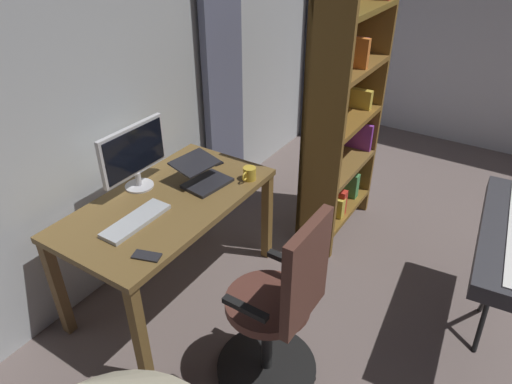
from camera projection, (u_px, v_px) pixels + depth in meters
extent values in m
cube|color=silver|center=(180.00, 55.00, 3.26)|extent=(5.36, 0.10, 2.68)
cube|color=slate|center=(318.00, 24.00, 4.74)|extent=(0.39, 0.06, 2.41)
cube|color=slate|center=(223.00, 64.00, 3.54)|extent=(0.45, 0.06, 2.41)
cube|color=brown|center=(167.00, 202.00, 2.78)|extent=(1.35, 0.74, 0.04)
cube|color=brown|center=(267.00, 217.00, 3.28)|extent=(0.06, 0.06, 0.69)
cube|color=brown|center=(140.00, 337.00, 2.37)|extent=(0.06, 0.06, 0.69)
cube|color=brown|center=(195.00, 191.00, 3.58)|extent=(0.06, 0.06, 0.69)
cube|color=brown|center=(58.00, 289.00, 2.67)|extent=(0.06, 0.06, 0.69)
cylinder|color=black|center=(267.00, 366.00, 2.58)|extent=(0.56, 0.56, 0.02)
sphere|color=black|center=(289.00, 337.00, 2.77)|extent=(0.05, 0.05, 0.05)
sphere|color=black|center=(239.00, 339.00, 2.76)|extent=(0.05, 0.05, 0.05)
sphere|color=black|center=(223.00, 382.00, 2.51)|extent=(0.05, 0.05, 0.05)
sphere|color=black|center=(311.00, 378.00, 2.53)|extent=(0.05, 0.05, 0.05)
cylinder|color=black|center=(267.00, 337.00, 2.45)|extent=(0.06, 0.06, 0.47)
cylinder|color=brown|center=(268.00, 303.00, 2.31)|extent=(0.45, 0.45, 0.05)
cube|color=brown|center=(306.00, 274.00, 2.06)|extent=(0.37, 0.06, 0.54)
cube|color=black|center=(245.00, 308.00, 2.10)|extent=(0.04, 0.24, 0.03)
cube|color=black|center=(288.00, 261.00, 2.38)|extent=(0.04, 0.24, 0.03)
cylinder|color=silver|center=(139.00, 186.00, 2.89)|extent=(0.18, 0.18, 0.01)
cylinder|color=silver|center=(138.00, 179.00, 2.86)|extent=(0.04, 0.04, 0.09)
cube|color=silver|center=(133.00, 150.00, 2.76)|extent=(0.51, 0.03, 0.31)
cube|color=black|center=(135.00, 151.00, 2.75)|extent=(0.46, 0.01, 0.27)
cube|color=#B7BCC1|center=(136.00, 221.00, 2.56)|extent=(0.43, 0.14, 0.02)
cube|color=#232328|center=(207.00, 183.00, 2.91)|extent=(0.31, 0.24, 0.02)
cube|color=#232328|center=(195.00, 163.00, 2.91)|extent=(0.30, 0.24, 0.04)
ellipsoid|color=#333338|center=(200.00, 152.00, 3.26)|extent=(0.06, 0.10, 0.04)
cube|color=black|center=(214.00, 161.00, 3.18)|extent=(0.11, 0.16, 0.01)
cube|color=#232328|center=(147.00, 256.00, 2.31)|extent=(0.11, 0.16, 0.01)
cylinder|color=gold|center=(250.00, 173.00, 2.95)|extent=(0.08, 0.08, 0.09)
torus|color=gold|center=(245.00, 176.00, 2.91)|extent=(0.06, 0.01, 0.06)
cube|color=brown|center=(363.00, 103.00, 3.54)|extent=(0.04, 0.30, 1.89)
cube|color=brown|center=(322.00, 138.00, 3.01)|extent=(0.04, 0.30, 1.89)
cube|color=brown|center=(328.00, 115.00, 3.33)|extent=(0.78, 0.04, 1.89)
cube|color=brown|center=(335.00, 207.00, 3.68)|extent=(0.71, 0.30, 0.04)
cube|color=brown|center=(339.00, 165.00, 3.48)|extent=(0.71, 0.30, 0.04)
cube|color=brown|center=(344.00, 119.00, 3.27)|extent=(0.71, 0.30, 0.04)
cube|color=brown|center=(350.00, 67.00, 3.07)|extent=(0.71, 0.30, 0.04)
cube|color=brown|center=(357.00, 8.00, 2.87)|extent=(0.71, 0.30, 0.04)
cube|color=gold|center=(329.00, 204.00, 3.53)|extent=(0.07, 0.25, 0.16)
cube|color=purple|center=(357.00, 135.00, 3.64)|extent=(0.04, 0.25, 0.22)
cube|color=purple|center=(327.00, 120.00, 2.99)|extent=(0.03, 0.19, 0.18)
cube|color=purple|center=(353.00, 50.00, 3.02)|extent=(0.03, 0.20, 0.18)
cube|color=red|center=(331.00, 200.00, 3.54)|extent=(0.07, 0.24, 0.21)
cube|color=#C44B39|center=(325.00, 167.00, 3.21)|extent=(0.03, 0.20, 0.20)
cube|color=gold|center=(358.00, 98.00, 3.39)|extent=(0.05, 0.22, 0.14)
cube|color=orange|center=(349.00, 51.00, 2.98)|extent=(0.04, 0.26, 0.19)
cube|color=#45904E|center=(346.00, 184.00, 3.75)|extent=(0.07, 0.21, 0.21)
cylinder|color=black|center=(492.00, 289.00, 2.66)|extent=(0.39, 0.06, 0.70)
cylinder|color=black|center=(492.00, 289.00, 2.66)|extent=(0.39, 0.06, 0.70)
cube|color=#333338|center=(512.00, 236.00, 2.46)|extent=(1.14, 0.41, 0.09)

